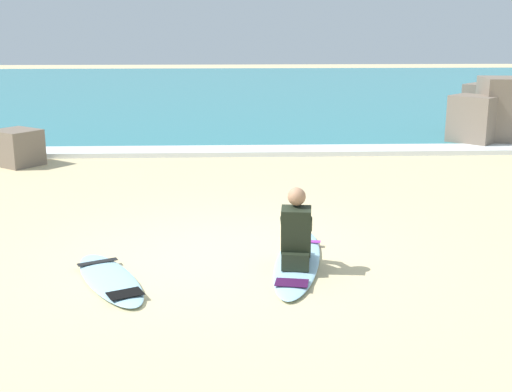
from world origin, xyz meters
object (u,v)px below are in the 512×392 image
surfboard_spare_near (110,279)px  shoreline_rock (17,148)px  surfboard_main (298,262)px  surfer_seated (296,235)px

surfboard_spare_near → shoreline_rock: size_ratio=2.19×
surfboard_main → shoreline_rock: shoreline_rock is taller
shoreline_rock → surfboard_main: bearing=-49.5°
surfboard_spare_near → surfboard_main: bearing=12.3°
surfer_seated → shoreline_rock: size_ratio=1.11×
surfboard_main → surfboard_spare_near: size_ratio=1.34×
surfboard_main → surfboard_spare_near: bearing=-167.7°
surfboard_spare_near → shoreline_rock: (-2.98, 6.52, 0.33)m
surfboard_main → shoreline_rock: 7.96m
surfboard_main → surfboard_spare_near: same height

